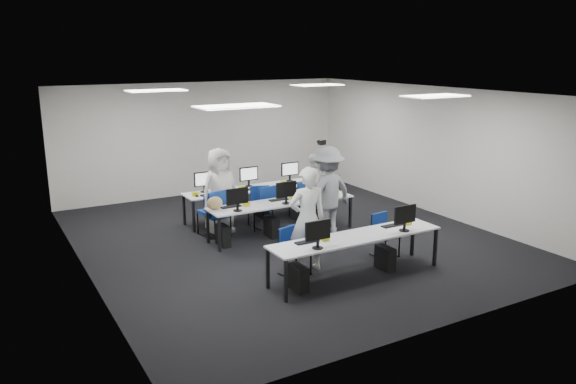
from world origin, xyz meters
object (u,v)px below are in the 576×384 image
student_3 (322,186)px  chair_7 (302,206)px  chair_0 (294,260)px  chair_5 (213,221)px  student_2 (220,191)px  desk_front (356,239)px  student_1 (313,186)px  chair_1 (384,243)px  chair_4 (316,210)px  chair_2 (217,223)px  photographer (327,193)px  chair_3 (262,215)px  chair_6 (262,213)px  student_0 (307,219)px  desk_mid (282,204)px

student_3 → chair_7: bearing=156.7°
chair_0 → chair_5: bearing=81.9°
student_2 → student_3: 2.47m
chair_5 → student_3: student_3 is taller
desk_front → student_1: size_ratio=2.12×
chair_1 → chair_7: bearing=86.3°
chair_5 → student_1: bearing=-11.8°
chair_4 → student_1: student_1 is taller
student_1 → student_2: size_ratio=0.83×
student_1 → student_2: (-2.25, 0.12, 0.15)m
chair_2 → chair_5: bearing=115.7°
chair_0 → photographer: (1.60, 1.41, 0.70)m
chair_3 → student_3: bearing=18.0°
chair_6 → desk_front: bearing=-96.3°
chair_4 → student_2: 2.32m
student_1 → chair_0: bearing=52.4°
desk_front → chair_0: size_ratio=3.83×
chair_4 → student_2: (-2.21, 0.33, 0.65)m
desk_front → chair_1: size_ratio=3.93×
chair_0 → chair_2: bearing=80.9°
chair_5 → chair_0: bearing=-94.1°
student_0 → student_3: student_0 is taller
chair_0 → chair_4: bearing=35.0°
chair_6 → student_0: (-0.48, -2.66, 0.64)m
desk_front → chair_4: size_ratio=3.92×
chair_6 → student_1: (1.30, -0.01, 0.46)m
student_0 → desk_front: bearing=138.3°
student_1 → photographer: 1.44m
student_0 → student_1: (1.78, 2.66, -0.18)m
chair_1 → student_0: (-1.63, 0.15, 0.68)m
chair_0 → chair_2: (-0.33, 2.65, 0.01)m
chair_4 → photographer: size_ratio=0.42×
chair_3 → photographer: photographer is taller
student_2 → photographer: (1.75, -1.46, 0.05)m
desk_front → chair_1: chair_1 is taller
desk_mid → chair_0: chair_0 is taller
chair_3 → chair_1: bearing=-48.3°
desk_front → chair_3: 3.27m
chair_0 → student_1: bearing=36.6°
chair_6 → student_0: 2.78m
chair_1 → chair_2: chair_2 is taller
student_0 → chair_5: bearing=-66.4°
chair_7 → desk_mid: bearing=-137.2°
chair_7 → photographer: photographer is taller
chair_6 → student_1: bearing=-8.0°
chair_0 → chair_3: 2.75m
student_0 → chair_2: bearing=-67.1°
desk_mid → student_1: (1.22, 0.74, 0.08)m
chair_1 → photographer: bearing=98.0°
photographer → student_2: bearing=-48.6°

